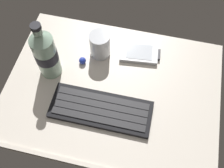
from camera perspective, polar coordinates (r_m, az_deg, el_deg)
The scene contains 6 objects.
ground_plane at distance 81.13cm, azimuth -0.04°, elevation -1.51°, with size 64.00×48.00×2.80cm.
keyboard at distance 76.60cm, azimuth -2.39°, elevation -5.45°, with size 29.06×11.17×1.70cm.
handheld_device at distance 86.94cm, azimuth 5.90°, elevation 6.62°, with size 13.31×8.78×1.50cm.
juice_cup at distance 84.35cm, azimuth -2.59°, elevation 8.21°, with size 6.40×6.40×8.50cm.
water_bottle at distance 78.52cm, azimuth -14.02°, elevation 6.38°, with size 6.73×6.73×20.80cm.
trackball_mouse at distance 84.84cm, azimuth -6.33°, elevation 4.99°, with size 2.20×2.20×2.20cm, color #2338B2.
Camera 1 is at (8.54, -36.82, 70.92)cm, focal length 42.83 mm.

